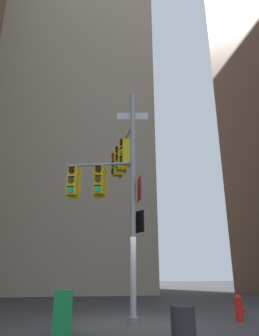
{
  "coord_description": "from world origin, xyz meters",
  "views": [
    {
      "loc": [
        -2.08,
        -9.95,
        1.36
      ],
      "look_at": [
        -0.14,
        -0.12,
        4.82
      ],
      "focal_mm": 33.11,
      "sensor_mm": 36.0,
      "label": 1
    }
  ],
  "objects": [
    {
      "name": "signal_pole_assembly",
      "position": [
        -0.48,
        0.88,
        4.88
      ],
      "size": [
        2.92,
        3.13,
        7.82
      ],
      "color": "#9EA0A3",
      "rests_on": "ground"
    },
    {
      "name": "trash_bin",
      "position": [
        0.12,
        -3.94,
        0.41
      ],
      "size": [
        0.46,
        0.46,
        0.81
      ],
      "primitive_type": "cylinder",
      "color": "#2D2D2D",
      "rests_on": "ground"
    },
    {
      "name": "fire_hydrant",
      "position": [
        3.26,
        -0.36,
        0.4
      ],
      "size": [
        0.33,
        0.23,
        0.77
      ],
      "color": "red",
      "rests_on": "ground"
    },
    {
      "name": "building_mid_block",
      "position": [
        -3.72,
        20.38,
        18.15
      ],
      "size": [
        16.28,
        16.28,
        36.3
      ],
      "primitive_type": "cube",
      "color": "tan",
      "rests_on": "ground"
    },
    {
      "name": "ground",
      "position": [
        0.0,
        0.0,
        0.0
      ],
      "size": [
        120.0,
        120.0,
        0.0
      ],
      "primitive_type": "plane",
      "color": "#38383A"
    },
    {
      "name": "newspaper_box",
      "position": [
        -2.08,
        -1.74,
        0.51
      ],
      "size": [
        0.45,
        0.36,
        1.01
      ],
      "color": "#198C3F",
      "rests_on": "ground"
    }
  ]
}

